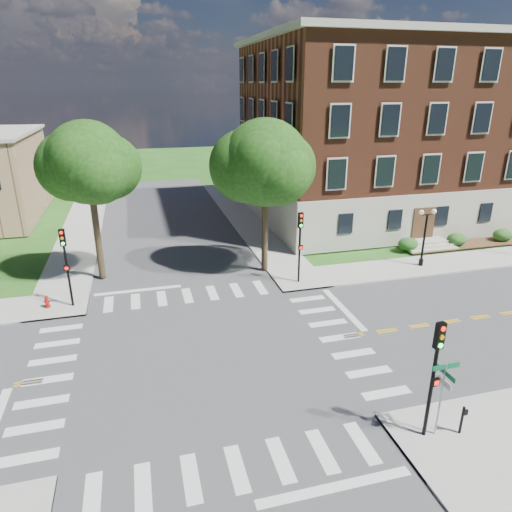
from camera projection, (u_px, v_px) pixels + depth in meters
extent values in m
plane|color=#225016|center=(205.00, 357.00, 22.42)|extent=(160.00, 160.00, 0.00)
cube|color=#3D3D3F|center=(205.00, 357.00, 22.42)|extent=(90.00, 12.00, 0.01)
cube|color=#3D3D3F|center=(205.00, 357.00, 22.42)|extent=(12.00, 90.00, 0.01)
cube|color=#9E9B93|center=(487.00, 259.00, 34.92)|extent=(34.00, 3.50, 0.12)
cube|color=#9E9B93|center=(247.00, 219.00, 45.05)|extent=(3.50, 34.00, 0.12)
cube|color=#9E9B93|center=(81.00, 232.00, 41.34)|extent=(3.50, 34.00, 0.12)
cube|color=silver|center=(343.00, 309.00, 27.24)|extent=(0.40, 5.50, 0.00)
cube|color=#AAA696|center=(401.00, 191.00, 47.29)|extent=(30.00, 20.00, 4.20)
cube|color=#602E1B|center=(410.00, 110.00, 44.46)|extent=(29.55, 19.70, 11.80)
cube|color=#AAA696|center=(418.00, 41.00, 42.29)|extent=(30.60, 20.60, 0.50)
cube|color=#472D19|center=(423.00, 224.00, 37.39)|extent=(2.00, 0.10, 2.80)
cylinder|color=black|center=(98.00, 241.00, 30.49)|extent=(0.44, 0.44, 5.21)
sphere|color=#12370F|center=(88.00, 163.00, 28.64)|extent=(5.28, 5.28, 5.28)
cylinder|color=black|center=(265.00, 238.00, 31.99)|extent=(0.44, 0.44, 4.68)
sphere|color=#12370F|center=(265.00, 163.00, 30.14)|extent=(5.82, 5.82, 5.82)
cylinder|color=black|center=(430.00, 393.00, 16.65)|extent=(0.14, 0.14, 3.80)
cube|color=black|center=(440.00, 336.00, 15.81)|extent=(0.34, 0.26, 1.00)
cylinder|color=red|center=(443.00, 329.00, 15.57)|extent=(0.18, 0.07, 0.18)
cylinder|color=orange|center=(442.00, 337.00, 15.69)|extent=(0.18, 0.07, 0.18)
cylinder|color=#19E533|center=(441.00, 346.00, 15.80)|extent=(0.18, 0.07, 0.18)
cube|color=black|center=(436.00, 382.00, 16.28)|extent=(0.31, 0.16, 0.30)
cylinder|color=black|center=(299.00, 255.00, 30.06)|extent=(0.14, 0.14, 3.80)
cube|color=black|center=(301.00, 220.00, 29.21)|extent=(0.36, 0.28, 1.00)
cylinder|color=red|center=(301.00, 216.00, 28.98)|extent=(0.19, 0.09, 0.18)
cylinder|color=orange|center=(301.00, 221.00, 29.09)|extent=(0.19, 0.09, 0.18)
cylinder|color=#19E533|center=(301.00, 226.00, 29.21)|extent=(0.19, 0.09, 0.18)
cube|color=black|center=(301.00, 247.00, 29.68)|extent=(0.32, 0.18, 0.30)
cylinder|color=black|center=(69.00, 276.00, 26.76)|extent=(0.14, 0.14, 3.80)
cube|color=black|center=(62.00, 237.00, 25.91)|extent=(0.33, 0.23, 1.00)
cylinder|color=red|center=(61.00, 233.00, 25.67)|extent=(0.18, 0.06, 0.18)
cylinder|color=orange|center=(62.00, 238.00, 25.79)|extent=(0.18, 0.06, 0.18)
cylinder|color=#19E533|center=(63.00, 244.00, 25.91)|extent=(0.18, 0.06, 0.18)
cube|color=black|center=(67.00, 268.00, 26.38)|extent=(0.30, 0.13, 0.30)
cylinder|color=black|center=(421.00, 262.00, 33.40)|extent=(0.32, 0.32, 0.50)
cylinder|color=black|center=(424.00, 241.00, 32.82)|extent=(0.16, 0.16, 3.80)
cube|color=black|center=(427.00, 215.00, 32.13)|extent=(1.00, 0.06, 0.06)
sphere|color=white|center=(422.00, 212.00, 31.94)|extent=(0.36, 0.36, 0.36)
sphere|color=white|center=(434.00, 211.00, 32.18)|extent=(0.36, 0.36, 0.36)
cylinder|color=gray|center=(440.00, 400.00, 16.82)|extent=(0.07, 0.07, 3.10)
cube|color=#0B5E36|center=(446.00, 367.00, 16.30)|extent=(1.10, 0.03, 0.20)
cube|color=#0B5E36|center=(445.00, 373.00, 16.39)|extent=(0.03, 1.10, 0.20)
cube|color=silver|center=(445.00, 383.00, 16.56)|extent=(0.03, 0.75, 0.25)
cylinder|color=black|center=(462.00, 420.00, 17.19)|extent=(0.10, 0.10, 1.20)
cube|color=black|center=(466.00, 412.00, 16.92)|extent=(0.14, 0.08, 0.22)
cylinder|color=maroon|center=(48.00, 306.00, 27.17)|extent=(0.32, 0.32, 0.10)
cylinder|color=maroon|center=(47.00, 303.00, 27.08)|extent=(0.22, 0.22, 0.60)
sphere|color=maroon|center=(46.00, 298.00, 26.96)|extent=(0.24, 0.24, 0.24)
cylinder|color=maroon|center=(47.00, 301.00, 27.05)|extent=(0.35, 0.12, 0.12)
cylinder|color=maroon|center=(47.00, 301.00, 27.05)|extent=(0.12, 0.35, 0.12)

